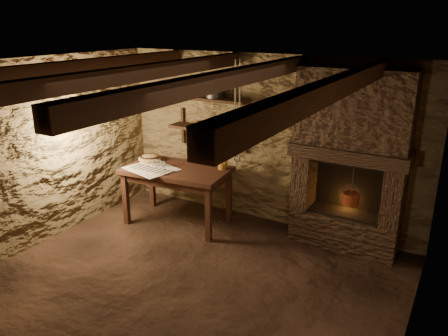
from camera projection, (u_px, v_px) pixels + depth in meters
The scene contains 25 objects.
floor at pixel (188, 284), 4.90m from camera, with size 4.50×4.50×0.00m, color black.
back_wall at pixel (266, 141), 6.16m from camera, with size 4.50×0.04×2.40m, color brown.
front_wall at pixel (10, 278), 2.88m from camera, with size 4.50×0.04×2.40m, color brown.
left_wall at pixel (40, 153), 5.58m from camera, with size 0.04×4.00×2.40m, color brown.
right_wall at pixel (418, 235), 3.45m from camera, with size 0.04×4.00×2.40m, color brown.
ceiling at pixel (181, 66), 4.13m from camera, with size 4.50×4.00×0.04m, color black.
beam_far_left at pixel (71, 68), 4.87m from camera, with size 0.14×3.95×0.16m, color black.
beam_mid_left at pixel (140, 73), 4.40m from camera, with size 0.14×3.95×0.16m, color black.
beam_mid_right at pixel (227, 79), 3.92m from camera, with size 0.14×3.95×0.16m, color black.
beam_far_right at pixel (336, 87), 3.45m from camera, with size 0.14×3.95×0.16m, color black.
shelf_lower at pixel (209, 129), 6.40m from camera, with size 1.25×0.30×0.04m, color black.
shelf_upper at pixel (208, 98), 6.25m from camera, with size 1.25×0.30×0.04m, color black.
hearth at pixel (350, 156), 5.37m from camera, with size 1.43×0.51×2.30m.
work_table at pixel (178, 193), 6.28m from camera, with size 1.54×0.99×0.84m.
linen_cloth at pixel (152, 169), 6.12m from camera, with size 0.67×0.54×0.01m, color white.
pewter_cutlery_row at pixel (151, 168), 6.10m from camera, with size 0.56×0.22×0.01m, color gray, non-canonical shape.
drinking_glasses at pixel (158, 163), 6.20m from camera, with size 0.22×0.07×0.09m, color white, non-canonical shape.
stoneware_jug at pixel (222, 157), 6.06m from camera, with size 0.14×0.14×0.41m.
wooden_bowl at pixel (150, 159), 6.44m from camera, with size 0.34×0.34×0.12m, color olive.
iron_stockpot at pixel (215, 91), 6.16m from camera, with size 0.27×0.27×0.20m, color #2C2A27.
tin_pan at pixel (192, 86), 6.45m from camera, with size 0.24×0.24×0.03m, color #A3A39D.
small_kettle at pixel (218, 125), 6.30m from camera, with size 0.16×0.12×0.18m, color #A3A39D, non-canonical shape.
rusty_tin at pixel (199, 124), 6.46m from camera, with size 0.08×0.08×0.08m, color #592C11.
red_pot at pixel (351, 198), 5.46m from camera, with size 0.24×0.24×0.54m.
hanging_ropes at pixel (237, 111), 5.16m from camera, with size 0.08×0.08×1.20m, color #BFB187, non-canonical shape.
Camera 1 is at (2.47, -3.45, 2.81)m, focal length 35.00 mm.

